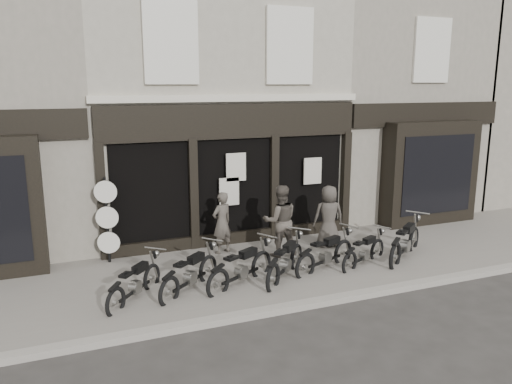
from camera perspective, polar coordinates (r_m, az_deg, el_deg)
name	(u,v)px	position (r m, az deg, el deg)	size (l,w,h in m)	color
ground_plane	(279,285)	(11.37, 2.61, -10.58)	(90.00, 90.00, 0.00)	#2D2B28
pavement	(263,269)	(12.11, 0.83, -8.79)	(30.00, 4.20, 0.12)	slate
kerb	(304,305)	(10.31, 5.55, -12.71)	(30.00, 0.25, 0.13)	gray
central_building	(202,95)	(16.08, -6.19, 11.01)	(7.30, 6.22, 8.34)	#A59F8E
neighbour_right	(373,94)	(18.78, 13.20, 10.80)	(5.60, 6.73, 8.34)	gray
motorcycle_0	(135,286)	(10.65, -13.63, -10.40)	(1.45, 1.60, 0.93)	black
motorcycle_1	(190,277)	(10.86, -7.51, -9.56)	(1.71, 1.53, 0.99)	black
motorcycle_2	(241,271)	(11.06, -1.67, -8.99)	(1.93, 1.27, 1.01)	black
motorcycle_3	(286,264)	(11.45, 3.41, -8.23)	(1.70, 1.65, 1.02)	black
motorcycle_4	(326,256)	(12.05, 7.96, -7.31)	(1.97, 1.06, 1.00)	black
motorcycle_5	(364,254)	(12.51, 12.28, -6.94)	(1.74, 1.04, 0.90)	black
motorcycle_6	(405,245)	(13.20, 16.69, -5.81)	(1.98, 1.55, 1.09)	black
man_left	(222,223)	(12.83, -3.92, -3.53)	(0.59, 0.39, 1.61)	#48423B
man_centre	(280,221)	(12.59, 2.78, -3.30)	(0.89, 0.69, 1.83)	#49423B
man_right	(329,216)	(13.47, 8.29, -2.75)	(0.81, 0.53, 1.67)	#3F3A34
advert_sign_post	(107,224)	(12.60, -16.62, -3.55)	(0.53, 0.35, 2.24)	black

